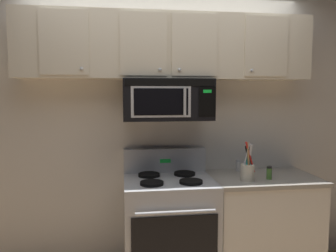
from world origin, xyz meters
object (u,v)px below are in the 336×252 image
at_px(salt_shaker, 238,166).
at_px(stove_range, 169,228).
at_px(utensil_crock_cream, 248,170).
at_px(over_range_microwave, 167,100).
at_px(spice_jar, 269,173).

bearing_deg(salt_shaker, stove_range, -162.18).
relative_size(stove_range, utensil_crock_cream, 3.40).
bearing_deg(over_range_microwave, spice_jar, -14.83).
height_order(stove_range, utensil_crock_cream, utensil_crock_cream).
height_order(stove_range, over_range_microwave, over_range_microwave).
distance_m(stove_range, salt_shaker, 0.87).
xyz_separation_m(stove_range, over_range_microwave, (-0.00, 0.12, 1.11)).
xyz_separation_m(utensil_crock_cream, spice_jar, (0.20, 0.02, -0.04)).
xyz_separation_m(stove_range, utensil_crock_cream, (0.65, -0.13, 0.53)).
bearing_deg(stove_range, over_range_microwave, 90.14).
distance_m(over_range_microwave, salt_shaker, 0.94).
distance_m(salt_shaker, spice_jar, 0.36).
xyz_separation_m(over_range_microwave, utensil_crock_cream, (0.65, -0.24, -0.58)).
bearing_deg(over_range_microwave, utensil_crock_cream, -20.75).
distance_m(stove_range, utensil_crock_cream, 0.84).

